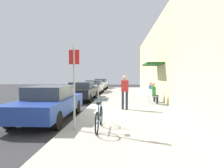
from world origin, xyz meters
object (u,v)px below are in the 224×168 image
object	(u,v)px
seated_patron_0	(154,92)
cafe_chair_0	(153,96)
parking_meter	(98,91)
parked_car_3	(101,84)
street_sign	(74,81)
bicycle_0	(99,118)
parked_car_2	(94,86)
parked_car_0	(49,102)
pedestrian_standing	(125,89)
parked_car_1	(82,91)
cafe_chair_1	(151,94)
seated_patron_1	(152,91)

from	to	relation	value
seated_patron_0	cafe_chair_0	bearing A→B (deg)	-176.00
parking_meter	parked_car_3	bearing A→B (deg)	96.05
street_sign	bicycle_0	size ratio (longest dim) A/B	1.52
seated_patron_0	parking_meter	bearing A→B (deg)	-179.59
bicycle_0	seated_patron_0	distance (m)	5.98
parked_car_2	cafe_chair_0	xyz separation A→B (m)	(4.81, -8.38, -0.08)
parked_car_0	parking_meter	distance (m)	3.96
seated_patron_0	pedestrian_standing	distance (m)	2.57
parked_car_1	parking_meter	size ratio (longest dim) A/B	3.33
parked_car_1	bicycle_0	world-z (taller)	parked_car_1
cafe_chair_1	pedestrian_standing	xyz separation A→B (m)	(-1.71, -2.80, 0.50)
bicycle_0	pedestrian_standing	size ratio (longest dim) A/B	1.01
seated_patron_0	seated_patron_1	size ratio (longest dim) A/B	1.00
seated_patron_0	pedestrian_standing	size ratio (longest dim) A/B	0.76
bicycle_0	pedestrian_standing	xyz separation A→B (m)	(0.85, 3.53, 0.64)
parked_car_2	pedestrian_standing	world-z (taller)	pedestrian_standing
cafe_chair_1	pedestrian_standing	distance (m)	3.32
parked_car_1	parked_car_3	bearing A→B (deg)	90.00
parked_car_2	seated_patron_1	size ratio (longest dim) A/B	3.41
parked_car_0	parking_meter	world-z (taller)	parking_meter
parked_car_2	cafe_chair_1	bearing A→B (deg)	-57.03
parked_car_2	parked_car_0	bearing A→B (deg)	-90.00
cafe_chair_0	cafe_chair_1	bearing A→B (deg)	89.98
parked_car_0	street_sign	world-z (taller)	street_sign
parked_car_1	street_sign	xyz separation A→B (m)	(1.50, -7.90, 0.93)
seated_patron_1	street_sign	bearing A→B (deg)	-117.68
street_sign	cafe_chair_1	size ratio (longest dim) A/B	2.99
seated_patron_0	cafe_chair_1	xyz separation A→B (m)	(-0.06, 0.96, -0.19)
parking_meter	street_sign	distance (m)	5.49
parked_car_2	cafe_chair_1	size ratio (longest dim) A/B	5.06
parked_car_0	cafe_chair_1	distance (m)	6.68
street_sign	parking_meter	bearing A→B (deg)	89.47
seated_patron_1	cafe_chair_1	bearing A→B (deg)	-173.89
cafe_chair_0	cafe_chair_1	distance (m)	0.97
parked_car_1	bicycle_0	xyz separation A→B (m)	(2.25, -7.80, -0.23)
cafe_chair_0	parking_meter	bearing A→B (deg)	-179.65
parked_car_1	parking_meter	distance (m)	2.91
parked_car_0	parked_car_2	xyz separation A→B (m)	(0.00, 12.05, -0.01)
cafe_chair_0	pedestrian_standing	xyz separation A→B (m)	(-1.71, -1.83, 0.50)
cafe_chair_1	parking_meter	bearing A→B (deg)	-163.16
cafe_chair_0	seated_patron_0	bearing A→B (deg)	4.00
seated_patron_1	cafe_chair_0	bearing A→B (deg)	-93.53
parked_car_1	bicycle_0	bearing A→B (deg)	-73.88
cafe_chair_0	street_sign	bearing A→B (deg)	-121.26
parking_meter	pedestrian_standing	world-z (taller)	pedestrian_standing
parked_car_3	cafe_chair_0	bearing A→B (deg)	-71.78
parked_car_3	cafe_chair_0	xyz separation A→B (m)	(4.81, -14.62, -0.10)
pedestrian_standing	seated_patron_0	bearing A→B (deg)	46.10
seated_patron_0	street_sign	bearing A→B (deg)	-121.70
parked_car_2	seated_patron_0	xyz separation A→B (m)	(4.87, -8.38, 0.11)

